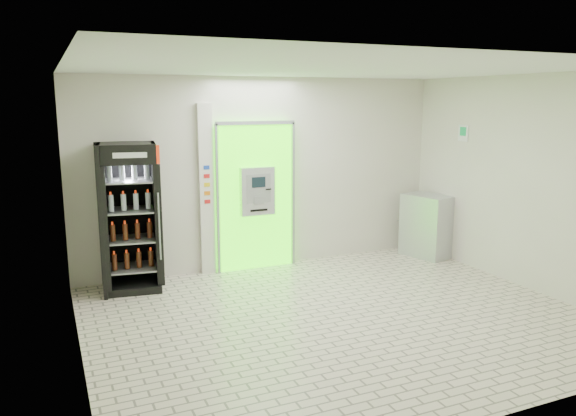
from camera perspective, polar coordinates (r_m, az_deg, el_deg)
ground at (r=7.10m, az=5.25°, el=-10.99°), size 6.00×6.00×0.00m
room_shell at (r=6.64m, az=5.53°, el=3.93°), size 6.00×6.00×6.00m
atm_assembly at (r=8.83m, az=-3.34°, el=1.30°), size 1.30×0.24×2.33m
pillar at (r=8.61m, az=-8.31°, el=1.82°), size 0.22×0.11×2.60m
beverage_cooler at (r=8.14m, az=-15.79°, el=-1.20°), size 0.87×0.81×2.07m
steel_cabinet at (r=9.89m, az=13.96°, el=-1.75°), size 0.73×0.91×1.06m
exit_sign at (r=9.48m, az=17.39°, el=7.27°), size 0.02×0.22×0.26m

